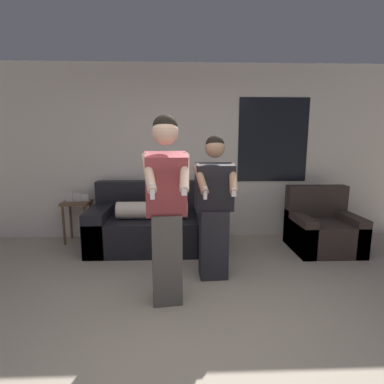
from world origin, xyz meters
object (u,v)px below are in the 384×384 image
at_px(side_table, 77,209).
at_px(person_left, 166,209).
at_px(person_right, 214,208).
at_px(armchair, 322,229).
at_px(couch, 154,225).

relative_size(side_table, person_left, 0.44).
bearing_deg(person_right, person_left, -133.88).
bearing_deg(armchair, couch, 175.52).
bearing_deg(person_left, couch, 99.68).
height_order(side_table, person_right, person_right).
bearing_deg(person_right, couch, 126.76).
distance_m(couch, armchair, 2.43).
xyz_separation_m(couch, person_left, (0.26, -1.55, 0.61)).
height_order(armchair, person_right, person_right).
height_order(person_left, person_right, person_left).
relative_size(side_table, person_right, 0.49).
bearing_deg(side_table, person_left, -51.32).
relative_size(couch, person_left, 1.00).
distance_m(couch, person_right, 1.37).
xyz_separation_m(armchair, person_right, (-1.65, -0.84, 0.52)).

